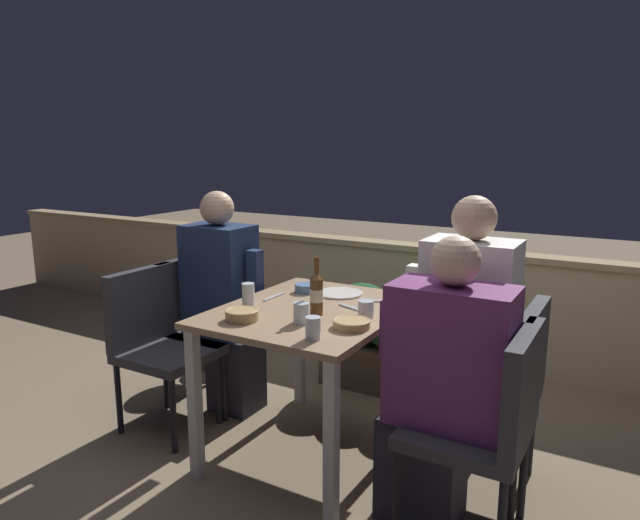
{
  "coord_description": "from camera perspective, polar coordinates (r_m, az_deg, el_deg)",
  "views": [
    {
      "loc": [
        1.33,
        -2.23,
        1.52
      ],
      "look_at": [
        0.0,
        0.07,
        0.97
      ],
      "focal_mm": 32.0,
      "sensor_mm": 36.0,
      "label": 1
    }
  ],
  "objects": [
    {
      "name": "glass_cup_0",
      "position": [
        2.28,
        -0.7,
        -6.82
      ],
      "size": [
        0.06,
        0.06,
        0.09
      ],
      "color": "silver",
      "rests_on": "dining_table"
    },
    {
      "name": "chair_right_near",
      "position": [
        2.31,
        16.82,
        -14.66
      ],
      "size": [
        0.46,
        0.45,
        0.86
      ],
      "color": "#333338",
      "rests_on": "ground_plane"
    },
    {
      "name": "chair_right_far",
      "position": [
        2.63,
        17.95,
        -11.41
      ],
      "size": [
        0.46,
        0.45,
        0.86
      ],
      "color": "#333338",
      "rests_on": "ground_plane"
    },
    {
      "name": "bowl_1",
      "position": [
        2.43,
        3.16,
        -6.32
      ],
      "size": [
        0.16,
        0.16,
        0.04
      ],
      "color": "tan",
      "rests_on": "dining_table"
    },
    {
      "name": "glass_cup_1",
      "position": [
        2.75,
        -7.19,
        -3.48
      ],
      "size": [
        0.06,
        0.06,
        0.11
      ],
      "color": "silver",
      "rests_on": "dining_table"
    },
    {
      "name": "fork_0",
      "position": [
        2.9,
        -4.61,
        -3.68
      ],
      "size": [
        0.02,
        0.17,
        0.01
      ],
      "color": "silver",
      "rests_on": "dining_table"
    },
    {
      "name": "parapet_wall",
      "position": [
        4.21,
        10.46,
        -3.93
      ],
      "size": [
        9.0,
        0.18,
        0.81
      ],
      "color": "tan",
      "rests_on": "ground_plane"
    },
    {
      "name": "fork_1",
      "position": [
        2.83,
        6.79,
        -4.13
      ],
      "size": [
        0.17,
        0.08,
        0.01
      ],
      "color": "silver",
      "rests_on": "dining_table"
    },
    {
      "name": "bowl_0",
      "position": [
        2.99,
        -1.49,
        -2.78
      ],
      "size": [
        0.11,
        0.11,
        0.04
      ],
      "color": "#4C709E",
      "rests_on": "dining_table"
    },
    {
      "name": "planter_hedge",
      "position": [
        3.6,
        7.69,
        -7.29
      ],
      "size": [
        0.92,
        0.47,
        0.65
      ],
      "color": "brown",
      "rests_on": "ground_plane"
    },
    {
      "name": "glass_cup_3",
      "position": [
        2.48,
        -1.88,
        -5.32
      ],
      "size": [
        0.07,
        0.07,
        0.09
      ],
      "color": "silver",
      "rests_on": "dining_table"
    },
    {
      "name": "fork_2",
      "position": [
        2.7,
        3.26,
        -4.81
      ],
      "size": [
        0.17,
        0.08,
        0.01
      ],
      "color": "silver",
      "rests_on": "dining_table"
    },
    {
      "name": "person_purple_stripe",
      "position": [
        2.33,
        11.99,
        -12.23
      ],
      "size": [
        0.52,
        0.26,
        1.19
      ],
      "color": "#282833",
      "rests_on": "ground_plane"
    },
    {
      "name": "ground_plane",
      "position": [
        3.01,
        -0.75,
        -18.74
      ],
      "size": [
        16.0,
        16.0,
        0.0
      ],
      "primitive_type": "plane",
      "color": "#847056"
    },
    {
      "name": "dining_table",
      "position": [
        2.74,
        -0.78,
        -6.89
      ],
      "size": [
        0.8,
        0.99,
        0.75
      ],
      "color": "#937556",
      "rests_on": "ground_plane"
    },
    {
      "name": "beer_bottle",
      "position": [
        2.58,
        -0.35,
        -3.31
      ],
      "size": [
        0.06,
        0.06,
        0.27
      ],
      "color": "brown",
      "rests_on": "dining_table"
    },
    {
      "name": "person_white_polo",
      "position": [
        2.62,
        13.89,
        -7.94
      ],
      "size": [
        0.48,
        0.26,
        1.31
      ],
      "color": "#282833",
      "rests_on": "ground_plane"
    },
    {
      "name": "potted_plant",
      "position": [
        3.94,
        -10.27,
        -5.25
      ],
      "size": [
        0.31,
        0.31,
        0.64
      ],
      "color": "brown",
      "rests_on": "ground_plane"
    },
    {
      "name": "chair_left_near",
      "position": [
        3.21,
        -16.07,
        -7.06
      ],
      "size": [
        0.46,
        0.45,
        0.86
      ],
      "color": "#333338",
      "rests_on": "ground_plane"
    },
    {
      "name": "person_navy_jumper",
      "position": [
        3.3,
        -9.51,
        -4.1
      ],
      "size": [
        0.47,
        0.26,
        1.26
      ],
      "color": "#282833",
      "rests_on": "ground_plane"
    },
    {
      "name": "bowl_2",
      "position": [
        2.55,
        -7.81,
        -5.39
      ],
      "size": [
        0.15,
        0.15,
        0.05
      ],
      "color": "tan",
      "rests_on": "dining_table"
    },
    {
      "name": "plate_0",
      "position": [
        2.96,
        2.01,
        -3.34
      ],
      "size": [
        0.24,
        0.24,
        0.01
      ],
      "color": "silver",
      "rests_on": "dining_table"
    },
    {
      "name": "chair_left_far",
      "position": [
        3.46,
        -12.01,
        -5.53
      ],
      "size": [
        0.46,
        0.45,
        0.86
      ],
      "color": "#333338",
      "rests_on": "ground_plane"
    },
    {
      "name": "glass_cup_2",
      "position": [
        2.57,
        4.58,
        -4.91
      ],
      "size": [
        0.07,
        0.07,
        0.08
      ],
      "color": "silver",
      "rests_on": "dining_table"
    }
  ]
}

